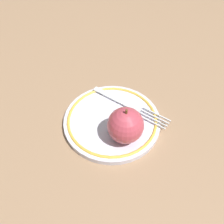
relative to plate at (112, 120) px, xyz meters
The scene contains 4 objects.
ground_plane 0.02m from the plate, 52.85° to the right, with size 2.00×2.00×0.00m, color #937053.
plate is the anchor object (origin of this frame).
apple_red_whole 0.07m from the plate, 47.51° to the right, with size 0.07×0.07×0.08m.
fork 0.05m from the plate, 62.51° to the left, with size 0.18×0.09×0.00m.
Camera 1 is at (0.06, -0.30, 0.41)m, focal length 40.00 mm.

